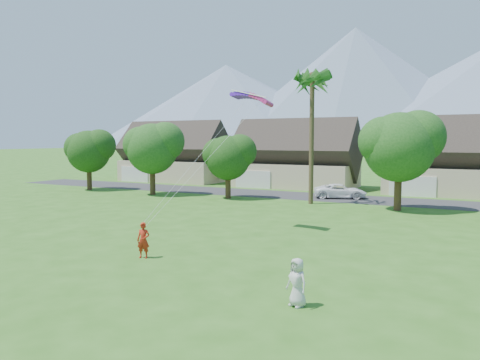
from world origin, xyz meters
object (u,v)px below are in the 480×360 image
Objects in this scene: watcher at (297,282)px; parafoil_kite at (252,96)px; kite_flyer at (143,240)px; parked_car at (340,191)px.

parafoil_kite is at bearing 144.55° from watcher.
watcher is 0.61× the size of parafoil_kite.
parafoil_kite is (1.67, 9.42, 8.07)m from kite_flyer.
parafoil_kite reaches higher than parked_car.
kite_flyer is 12.52m from parafoil_kite.
kite_flyer is 0.62× the size of parafoil_kite.
parked_car is (-7.16, 31.95, -0.16)m from watcher.
watcher is at bearing 172.38° from parked_car.
kite_flyer is 0.35× the size of parked_car.
watcher is 32.75m from parked_car.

